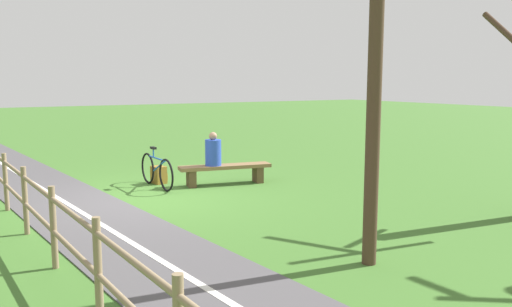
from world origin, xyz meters
name	(u,v)px	position (x,y,z in m)	size (l,w,h in m)	color
ground_plane	(146,199)	(0.00, 0.00, 0.00)	(80.00, 80.00, 0.00)	#3D6B28
paved_path	(176,270)	(0.95, 4.00, 0.01)	(1.88, 36.00, 0.02)	#4C494C
path_centre_line	(176,270)	(0.95, 4.00, 0.02)	(0.10, 32.00, 0.00)	silver
bench	(225,170)	(-2.03, -0.50, 0.32)	(2.13, 0.81, 0.45)	brown
person_seated	(213,151)	(-1.76, -0.55, 0.77)	(0.42, 0.42, 0.76)	#2847B7
bicycle	(157,171)	(-0.57, -0.96, 0.37)	(0.13, 1.76, 0.89)	black
backpack	(159,175)	(-0.77, -1.37, 0.20)	(0.34, 0.37, 0.40)	olive
fence_roadside	(53,220)	(2.22, 3.14, 0.62)	(0.83, 10.62, 1.05)	#847051
tree_far_right	(374,69)	(-1.28, 5.00, 2.48)	(1.24, 1.31, 5.32)	#473323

